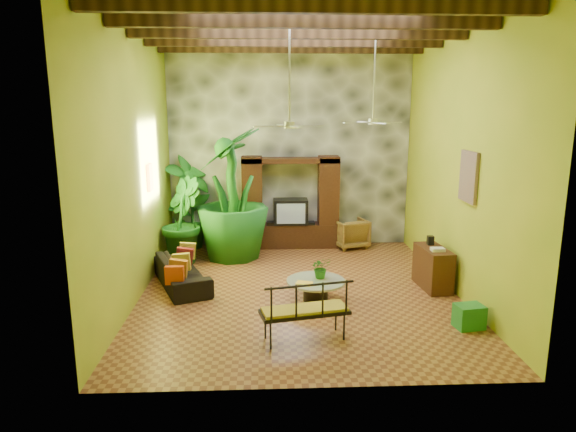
{
  "coord_description": "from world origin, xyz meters",
  "views": [
    {
      "loc": [
        -0.64,
        -9.42,
        3.57
      ],
      "look_at": [
        -0.2,
        0.2,
        1.45
      ],
      "focal_mm": 32.0,
      "sensor_mm": 36.0,
      "label": 1
    }
  ],
  "objects_px": {
    "green_bin": "(469,316)",
    "tall_plant_a": "(190,202)",
    "ceiling_fan_back": "(373,112)",
    "tall_plant_c": "(232,194)",
    "entertainment_center": "(290,210)",
    "coffee_table": "(316,288)",
    "ceiling_fan_front": "(289,113)",
    "tall_plant_b": "(181,220)",
    "sofa": "(182,272)",
    "iron_bench": "(305,308)",
    "wicker_armchair": "(350,233)",
    "side_console": "(433,268)"
  },
  "relations": [
    {
      "from": "ceiling_fan_back",
      "to": "tall_plant_c",
      "type": "xyz_separation_m",
      "value": [
        -3.0,
        1.07,
        -1.88
      ]
    },
    {
      "from": "ceiling_fan_front",
      "to": "side_console",
      "type": "xyz_separation_m",
      "value": [
        2.85,
        0.45,
        -3.0
      ]
    },
    {
      "from": "tall_plant_a",
      "to": "side_console",
      "type": "height_order",
      "value": "tall_plant_a"
    },
    {
      "from": "wicker_armchair",
      "to": "coffee_table",
      "type": "height_order",
      "value": "wicker_armchair"
    },
    {
      "from": "ceiling_fan_front",
      "to": "sofa",
      "type": "relative_size",
      "value": 0.96
    },
    {
      "from": "ceiling_fan_back",
      "to": "coffee_table",
      "type": "distance_m",
      "value": 3.83
    },
    {
      "from": "ceiling_fan_front",
      "to": "tall_plant_a",
      "type": "bearing_deg",
      "value": 122.76
    },
    {
      "from": "tall_plant_a",
      "to": "tall_plant_b",
      "type": "bearing_deg",
      "value": -92.87
    },
    {
      "from": "tall_plant_b",
      "to": "green_bin",
      "type": "xyz_separation_m",
      "value": [
        5.19,
        -3.79,
        -0.78
      ]
    },
    {
      "from": "green_bin",
      "to": "tall_plant_c",
      "type": "bearing_deg",
      "value": 134.83
    },
    {
      "from": "entertainment_center",
      "to": "green_bin",
      "type": "xyz_separation_m",
      "value": [
        2.65,
        -4.95,
        -0.77
      ]
    },
    {
      "from": "coffee_table",
      "to": "side_console",
      "type": "distance_m",
      "value": 2.45
    },
    {
      "from": "tall_plant_a",
      "to": "tall_plant_b",
      "type": "distance_m",
      "value": 1.2
    },
    {
      "from": "ceiling_fan_front",
      "to": "green_bin",
      "type": "xyz_separation_m",
      "value": [
        2.85,
        -1.41,
        -3.21
      ]
    },
    {
      "from": "ceiling_fan_front",
      "to": "tall_plant_b",
      "type": "relative_size",
      "value": 0.95
    },
    {
      "from": "ceiling_fan_back",
      "to": "tall_plant_a",
      "type": "distance_m",
      "value": 5.04
    },
    {
      "from": "sofa",
      "to": "tall_plant_b",
      "type": "xyz_separation_m",
      "value": [
        -0.24,
        1.61,
        0.69
      ]
    },
    {
      "from": "ceiling_fan_front",
      "to": "tall_plant_c",
      "type": "bearing_deg",
      "value": 114.28
    },
    {
      "from": "sofa",
      "to": "green_bin",
      "type": "xyz_separation_m",
      "value": [
        4.95,
        -2.18,
        -0.09
      ]
    },
    {
      "from": "tall_plant_a",
      "to": "green_bin",
      "type": "distance_m",
      "value": 7.21
    },
    {
      "from": "iron_bench",
      "to": "green_bin",
      "type": "distance_m",
      "value": 2.75
    },
    {
      "from": "ceiling_fan_front",
      "to": "iron_bench",
      "type": "xyz_separation_m",
      "value": [
        0.15,
        -1.79,
        -2.85
      ]
    },
    {
      "from": "entertainment_center",
      "to": "sofa",
      "type": "relative_size",
      "value": 1.24
    },
    {
      "from": "wicker_armchair",
      "to": "tall_plant_a",
      "type": "xyz_separation_m",
      "value": [
        -3.98,
        0.12,
        0.82
      ]
    },
    {
      "from": "ceiling_fan_front",
      "to": "ceiling_fan_back",
      "type": "relative_size",
      "value": 1.0
    },
    {
      "from": "side_console",
      "to": "sofa",
      "type": "bearing_deg",
      "value": 171.38
    },
    {
      "from": "wicker_armchair",
      "to": "coffee_table",
      "type": "xyz_separation_m",
      "value": [
        -1.22,
        -3.57,
        -0.11
      ]
    },
    {
      "from": "sofa",
      "to": "green_bin",
      "type": "bearing_deg",
      "value": -135.25
    },
    {
      "from": "entertainment_center",
      "to": "tall_plant_b",
      "type": "xyz_separation_m",
      "value": [
        -2.54,
        -1.16,
        0.01
      ]
    },
    {
      "from": "coffee_table",
      "to": "green_bin",
      "type": "bearing_deg",
      "value": -28.19
    },
    {
      "from": "tall_plant_b",
      "to": "green_bin",
      "type": "bearing_deg",
      "value": -36.09
    },
    {
      "from": "ceiling_fan_back",
      "to": "tall_plant_b",
      "type": "distance_m",
      "value": 4.86
    },
    {
      "from": "ceiling_fan_front",
      "to": "tall_plant_a",
      "type": "height_order",
      "value": "ceiling_fan_front"
    },
    {
      "from": "ceiling_fan_front",
      "to": "sofa",
      "type": "bearing_deg",
      "value": 159.95
    },
    {
      "from": "ceiling_fan_front",
      "to": "tall_plant_c",
      "type": "distance_m",
      "value": 3.48
    },
    {
      "from": "entertainment_center",
      "to": "green_bin",
      "type": "bearing_deg",
      "value": -61.82
    },
    {
      "from": "ceiling_fan_back",
      "to": "tall_plant_c",
      "type": "height_order",
      "value": "ceiling_fan_back"
    },
    {
      "from": "side_console",
      "to": "ceiling_fan_front",
      "type": "bearing_deg",
      "value": -175.99
    },
    {
      "from": "entertainment_center",
      "to": "iron_bench",
      "type": "bearing_deg",
      "value": -90.52
    },
    {
      "from": "iron_bench",
      "to": "tall_plant_c",
      "type": "bearing_deg",
      "value": 94.62
    },
    {
      "from": "green_bin",
      "to": "tall_plant_a",
      "type": "bearing_deg",
      "value": 135.99
    },
    {
      "from": "entertainment_center",
      "to": "coffee_table",
      "type": "relative_size",
      "value": 2.23
    },
    {
      "from": "entertainment_center",
      "to": "ceiling_fan_front",
      "type": "relative_size",
      "value": 1.29
    },
    {
      "from": "tall_plant_b",
      "to": "ceiling_fan_back",
      "type": "bearing_deg",
      "value": -10.59
    },
    {
      "from": "tall_plant_b",
      "to": "sofa",
      "type": "bearing_deg",
      "value": -81.41
    },
    {
      "from": "iron_bench",
      "to": "tall_plant_a",
      "type": "bearing_deg",
      "value": 102.24
    },
    {
      "from": "ceiling_fan_front",
      "to": "sofa",
      "type": "distance_m",
      "value": 3.84
    },
    {
      "from": "ceiling_fan_back",
      "to": "coffee_table",
      "type": "xyz_separation_m",
      "value": [
        -1.32,
        -1.74,
        -3.15
      ]
    },
    {
      "from": "iron_bench",
      "to": "green_bin",
      "type": "bearing_deg",
      "value": -4.37
    },
    {
      "from": "tall_plant_c",
      "to": "green_bin",
      "type": "bearing_deg",
      "value": -45.17
    }
  ]
}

